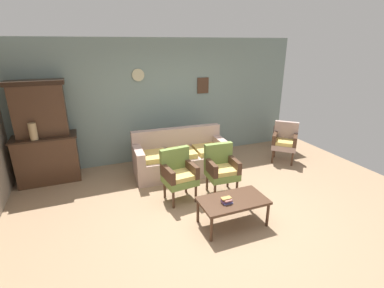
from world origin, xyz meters
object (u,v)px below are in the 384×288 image
at_px(side_cabinet, 48,159).
at_px(vase_on_cabinet, 33,131).
at_px(floral_couch, 181,158).
at_px(floor_vase_by_wall, 278,137).
at_px(armchair_near_couch_end, 221,167).
at_px(book_stack_on_table, 227,201).
at_px(wingback_chair_by_fireplace, 285,140).
at_px(armchair_near_cabinet, 179,173).
at_px(coffee_table, 233,202).

xyz_separation_m(side_cabinet, vase_on_cabinet, (-0.13, -0.17, 0.62)).
bearing_deg(floral_couch, floor_vase_by_wall, 9.89).
bearing_deg(floor_vase_by_wall, armchair_near_couch_end, -147.44).
distance_m(vase_on_cabinet, book_stack_on_table, 3.67).
distance_m(vase_on_cabinet, wingback_chair_by_fireplace, 5.16).
bearing_deg(side_cabinet, armchair_near_cabinet, -36.81).
bearing_deg(vase_on_cabinet, coffee_table, -41.11).
bearing_deg(wingback_chair_by_fireplace, book_stack_on_table, -144.22).
xyz_separation_m(armchair_near_cabinet, coffee_table, (0.51, -1.00, -0.12)).
xyz_separation_m(vase_on_cabinet, coffee_table, (2.78, -2.42, -0.71)).
bearing_deg(book_stack_on_table, armchair_near_couch_end, 67.14).
height_order(side_cabinet, armchair_near_cabinet, side_cabinet).
bearing_deg(side_cabinet, floor_vase_by_wall, -1.07).
bearing_deg(armchair_near_cabinet, coffee_table, -63.09).
bearing_deg(armchair_near_couch_end, vase_on_cabinet, 153.89).
xyz_separation_m(vase_on_cabinet, armchair_near_couch_end, (3.05, -1.50, -0.59)).
distance_m(floral_couch, armchair_near_couch_end, 1.15).
xyz_separation_m(floral_couch, armchair_near_couch_end, (0.39, -1.07, 0.17)).
bearing_deg(coffee_table, book_stack_on_table, -159.50).
bearing_deg(vase_on_cabinet, armchair_near_couch_end, -26.11).
bearing_deg(armchair_near_cabinet, book_stack_on_table, -70.45).
xyz_separation_m(floral_couch, coffee_table, (0.11, -2.00, 0.05)).
height_order(vase_on_cabinet, wingback_chair_by_fireplace, vase_on_cabinet).
xyz_separation_m(armchair_near_cabinet, floor_vase_by_wall, (3.24, 1.50, -0.22)).
height_order(armchair_near_cabinet, wingback_chair_by_fireplace, same).
relative_size(coffee_table, floor_vase_by_wall, 1.76).
relative_size(wingback_chair_by_fireplace, coffee_table, 0.90).
bearing_deg(vase_on_cabinet, floral_couch, -9.05).
height_order(vase_on_cabinet, book_stack_on_table, vase_on_cabinet).
relative_size(vase_on_cabinet, wingback_chair_by_fireplace, 0.35).
height_order(coffee_table, book_stack_on_table, book_stack_on_table).
bearing_deg(vase_on_cabinet, floor_vase_by_wall, 0.75).
bearing_deg(side_cabinet, wingback_chair_by_fireplace, -10.25).
bearing_deg(armchair_near_couch_end, side_cabinet, 150.25).
distance_m(coffee_table, floor_vase_by_wall, 3.70).
relative_size(armchair_near_cabinet, book_stack_on_table, 5.75).
bearing_deg(armchair_near_couch_end, coffee_table, -106.68).
xyz_separation_m(side_cabinet, armchair_near_cabinet, (2.14, -1.60, 0.03)).
relative_size(side_cabinet, armchair_near_cabinet, 1.28).
height_order(floral_couch, armchair_near_cabinet, same).
xyz_separation_m(armchair_near_cabinet, book_stack_on_table, (0.37, -1.05, -0.04)).
height_order(wingback_chair_by_fireplace, coffee_table, wingback_chair_by_fireplace).
xyz_separation_m(vase_on_cabinet, book_stack_on_table, (2.64, -2.47, -0.63)).
bearing_deg(side_cabinet, armchair_near_couch_end, -29.75).
bearing_deg(side_cabinet, vase_on_cabinet, -128.06).
distance_m(floral_couch, book_stack_on_table, 2.05).
distance_m(floral_couch, wingback_chair_by_fireplace, 2.43).
relative_size(armchair_near_cabinet, coffee_table, 0.90).
bearing_deg(floor_vase_by_wall, book_stack_on_table, -138.42).
xyz_separation_m(floral_couch, wingback_chair_by_fireplace, (2.41, -0.30, 0.17)).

